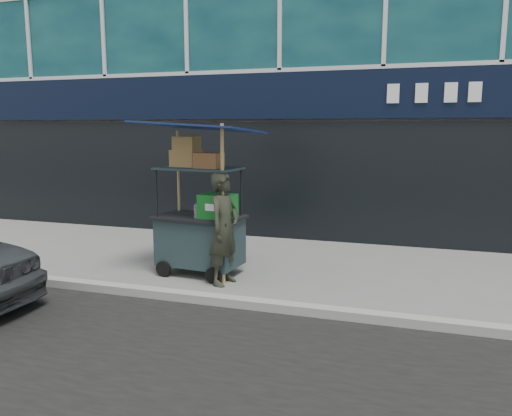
% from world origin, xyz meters
% --- Properties ---
extents(ground, '(80.00, 80.00, 0.00)m').
position_xyz_m(ground, '(0.00, 0.00, 0.00)').
color(ground, slate).
rests_on(ground, ground).
extents(curb, '(80.00, 0.18, 0.12)m').
position_xyz_m(curb, '(0.00, -0.20, 0.06)').
color(curb, '#97988F').
rests_on(curb, ground).
extents(vendor_cart, '(1.89, 1.43, 2.39)m').
position_xyz_m(vendor_cart, '(-0.49, 1.02, 0.84)').
color(vendor_cart, '#1B2A2F').
rests_on(vendor_cart, ground).
extents(vendor_man, '(0.51, 0.67, 1.65)m').
position_xyz_m(vendor_man, '(0.04, 0.66, 0.83)').
color(vendor_man, '#26291E').
rests_on(vendor_man, ground).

